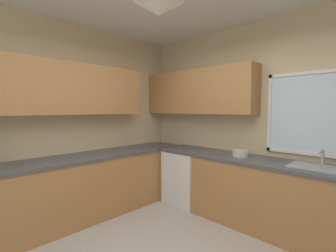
% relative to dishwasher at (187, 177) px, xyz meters
% --- Properties ---
extents(room_shell, '(4.13, 4.00, 2.80)m').
position_rel_dishwasher_xyz_m(room_shell, '(0.66, -1.09, 1.41)').
color(room_shell, beige).
rests_on(room_shell, ground_plane).
extents(counter_run_left, '(0.65, 3.61, 0.88)m').
position_rel_dishwasher_xyz_m(counter_run_left, '(-0.66, -1.60, 0.02)').
color(counter_run_left, '#AD7542').
rests_on(counter_run_left, ground_plane).
extents(counter_run_back, '(3.22, 0.65, 0.88)m').
position_rel_dishwasher_xyz_m(counter_run_back, '(1.25, 0.03, 0.02)').
color(counter_run_back, '#AD7542').
rests_on(counter_run_back, ground_plane).
extents(dishwasher, '(0.60, 0.60, 0.84)m').
position_rel_dishwasher_xyz_m(dishwasher, '(0.00, 0.00, 0.00)').
color(dishwasher, white).
rests_on(dishwasher, ground_plane).
extents(sink_assembly, '(0.58, 0.40, 0.19)m').
position_rel_dishwasher_xyz_m(sink_assembly, '(1.83, 0.04, 0.47)').
color(sink_assembly, '#9EA0A5').
rests_on(sink_assembly, counter_run_back).
extents(bowl, '(0.21, 0.21, 0.09)m').
position_rel_dishwasher_xyz_m(bowl, '(0.92, 0.03, 0.51)').
color(bowl, beige).
rests_on(bowl, counter_run_back).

